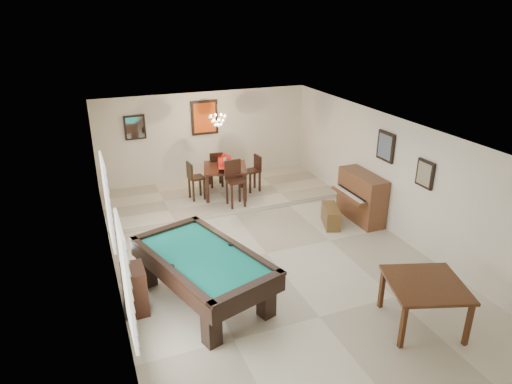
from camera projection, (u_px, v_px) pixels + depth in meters
ground_plane at (267, 254)px, 9.49m from camera, size 6.00×9.00×0.02m
wall_back at (205, 138)px, 12.86m from camera, size 6.00×0.04×2.60m
wall_front at (423, 340)px, 5.12m from camera, size 6.00×0.04×2.60m
wall_left at (109, 220)px, 7.97m from camera, size 0.04×9.00×2.60m
wall_right at (393, 176)px, 10.01m from camera, size 0.04×9.00×2.60m
ceiling at (268, 132)px, 8.49m from camera, size 6.00×9.00×0.04m
dining_step at (220, 195)px, 12.26m from camera, size 6.00×2.50×0.12m
window_left_front at (126, 281)px, 6.05m from camera, size 0.06×1.00×1.70m
window_left_rear at (107, 202)px, 8.45m from camera, size 0.06×1.00×1.70m
pool_table at (204, 278)px, 7.85m from camera, size 2.14×2.91×0.87m
square_table at (423, 304)px, 7.23m from camera, size 1.45×1.45×0.79m
upright_piano at (357, 198)px, 10.74m from camera, size 0.78×1.38×1.15m
piano_bench at (331, 216)px, 10.63m from camera, size 0.57×0.87×0.45m
apothecary_chest at (135, 289)px, 7.57m from camera, size 0.36×0.55×0.82m
dining_table at (225, 179)px, 11.92m from camera, size 1.35×1.35×0.90m
flower_vase at (225, 158)px, 11.70m from camera, size 0.16×0.16×0.25m
dining_chair_south at (236, 184)px, 11.24m from camera, size 0.44×0.44×1.14m
dining_chair_north at (216, 169)px, 12.51m from camera, size 0.40×0.40×1.00m
dining_chair_west at (196, 180)px, 11.67m from camera, size 0.41×0.41×1.00m
dining_chair_east at (252, 174)px, 12.19m from camera, size 0.40×0.40×0.97m
chandelier at (218, 116)px, 11.40m from camera, size 0.44×0.44×0.60m
back_painting at (205, 118)px, 12.59m from camera, size 0.75×0.06×0.95m
back_mirror at (135, 127)px, 11.98m from camera, size 0.55×0.06×0.65m
right_picture_upper at (386, 146)px, 10.03m from camera, size 0.06×0.55×0.65m
right_picture_lower at (425, 174)px, 8.99m from camera, size 0.06×0.45×0.55m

